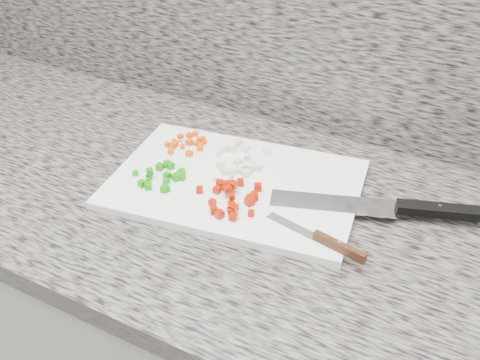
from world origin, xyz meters
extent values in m
cube|color=#6A655E|center=(0.00, 1.44, 0.88)|extent=(3.96, 0.64, 0.04)
cube|color=white|center=(-0.03, 1.47, 0.91)|extent=(0.48, 0.36, 0.01)
cube|color=#E04F04|center=(-0.20, 1.53, 0.92)|extent=(0.01, 0.01, 0.01)
cube|color=#E04F04|center=(-0.19, 1.51, 0.92)|extent=(0.01, 0.01, 0.01)
cube|color=#E04F04|center=(-0.19, 1.52, 0.92)|extent=(0.01, 0.01, 0.01)
cube|color=#E04F04|center=(-0.15, 1.50, 0.92)|extent=(0.01, 0.01, 0.01)
cube|color=#E04F04|center=(-0.15, 1.56, 0.92)|extent=(0.01, 0.01, 0.01)
cube|color=#E04F04|center=(-0.16, 1.56, 0.92)|extent=(0.02, 0.02, 0.01)
cube|color=#E04F04|center=(-0.18, 1.57, 0.92)|extent=(0.01, 0.01, 0.01)
cube|color=#E04F04|center=(-0.19, 1.51, 0.92)|extent=(0.01, 0.01, 0.01)
cube|color=#E04F04|center=(-0.16, 1.54, 0.92)|extent=(0.01, 0.01, 0.01)
cube|color=#E04F04|center=(-0.17, 1.54, 0.92)|extent=(0.01, 0.01, 0.01)
cube|color=#E04F04|center=(-0.14, 1.53, 0.92)|extent=(0.01, 0.01, 0.01)
cube|color=#E04F04|center=(-0.19, 1.50, 0.92)|extent=(0.01, 0.01, 0.01)
cube|color=#E04F04|center=(-0.20, 1.52, 0.92)|extent=(0.01, 0.01, 0.01)
cube|color=#E04F04|center=(-0.15, 1.54, 0.92)|extent=(0.01, 0.01, 0.01)
cube|color=#E04F04|center=(-0.19, 1.54, 0.93)|extent=(0.01, 0.01, 0.01)
cube|color=#E04F04|center=(-0.21, 1.51, 0.92)|extent=(0.01, 0.01, 0.01)
cube|color=#E04F04|center=(-0.18, 1.57, 0.92)|extent=(0.01, 0.01, 0.01)
cube|color=#E04F04|center=(-0.16, 1.56, 0.92)|extent=(0.01, 0.01, 0.01)
cube|color=#E04F04|center=(-0.18, 1.52, 0.92)|extent=(0.01, 0.01, 0.01)
cube|color=#E04F04|center=(-0.19, 1.49, 0.92)|extent=(0.01, 0.01, 0.01)
cube|color=#E04F04|center=(-0.19, 1.56, 0.92)|extent=(0.01, 0.01, 0.01)
cube|color=silver|center=(-0.09, 1.57, 0.92)|extent=(0.02, 0.02, 0.01)
cube|color=silver|center=(-0.02, 1.51, 0.92)|extent=(0.02, 0.02, 0.01)
cube|color=silver|center=(-0.06, 1.57, 0.92)|extent=(0.01, 0.01, 0.01)
cube|color=silver|center=(-0.02, 1.58, 0.92)|extent=(0.02, 0.02, 0.01)
cube|color=silver|center=(-0.10, 1.53, 0.92)|extent=(0.01, 0.01, 0.01)
cube|color=silver|center=(-0.05, 1.52, 0.92)|extent=(0.01, 0.01, 0.01)
cube|color=silver|center=(-0.04, 1.54, 0.92)|extent=(0.02, 0.02, 0.01)
cube|color=silver|center=(-0.04, 1.50, 0.92)|extent=(0.01, 0.01, 0.01)
cube|color=silver|center=(-0.08, 1.58, 0.92)|extent=(0.02, 0.02, 0.01)
cube|color=silver|center=(-0.08, 1.58, 0.92)|extent=(0.02, 0.02, 0.01)
cube|color=silver|center=(-0.08, 1.50, 0.92)|extent=(0.01, 0.01, 0.01)
cube|color=silver|center=(-0.10, 1.55, 0.92)|extent=(0.02, 0.02, 0.01)
cube|color=silver|center=(-0.08, 1.56, 0.92)|extent=(0.02, 0.02, 0.01)
cube|color=silver|center=(-0.05, 1.49, 0.92)|extent=(0.02, 0.02, 0.01)
cube|color=silver|center=(-0.03, 1.51, 0.92)|extent=(0.01, 0.01, 0.01)
cube|color=silver|center=(-0.03, 1.53, 0.92)|extent=(0.01, 0.01, 0.01)
cube|color=silver|center=(-0.01, 1.52, 0.92)|extent=(0.01, 0.01, 0.01)
cube|color=silver|center=(-0.02, 1.58, 0.92)|extent=(0.01, 0.01, 0.01)
cube|color=silver|center=(-0.01, 1.58, 0.92)|extent=(0.02, 0.02, 0.01)
cube|color=silver|center=(-0.09, 1.56, 0.92)|extent=(0.01, 0.01, 0.01)
cube|color=silver|center=(-0.02, 1.49, 0.92)|extent=(0.02, 0.02, 0.01)
cube|color=#16860C|center=(-0.17, 1.45, 0.92)|extent=(0.02, 0.02, 0.01)
cube|color=#16860C|center=(-0.17, 1.39, 0.92)|extent=(0.01, 0.01, 0.01)
cube|color=#16860C|center=(-0.13, 1.38, 0.92)|extent=(0.02, 0.02, 0.01)
cube|color=#16860C|center=(-0.17, 1.38, 0.92)|extent=(0.01, 0.01, 0.01)
cube|color=#16860C|center=(-0.17, 1.44, 0.92)|extent=(0.02, 0.02, 0.01)
cube|color=#16860C|center=(-0.16, 1.38, 0.92)|extent=(0.02, 0.02, 0.01)
cube|color=#16860C|center=(-0.13, 1.42, 0.92)|extent=(0.02, 0.02, 0.01)
cube|color=#16860C|center=(-0.17, 1.40, 0.93)|extent=(0.02, 0.02, 0.01)
cube|color=#16860C|center=(-0.16, 1.45, 0.92)|extent=(0.02, 0.02, 0.01)
cube|color=#16860C|center=(-0.20, 1.40, 0.92)|extent=(0.01, 0.01, 0.01)
cube|color=#16860C|center=(-0.13, 1.44, 0.92)|extent=(0.01, 0.01, 0.01)
cube|color=#16860C|center=(-0.17, 1.40, 0.92)|extent=(0.01, 0.01, 0.01)
cube|color=#16860C|center=(-0.12, 1.43, 0.92)|extent=(0.02, 0.02, 0.01)
cube|color=#16860C|center=(-0.12, 1.43, 0.92)|extent=(0.01, 0.01, 0.01)
cube|color=#16860C|center=(-0.12, 1.38, 0.92)|extent=(0.01, 0.01, 0.01)
cube|color=#16860C|center=(-0.13, 1.44, 0.92)|extent=(0.01, 0.01, 0.01)
cube|color=#16860C|center=(-0.14, 1.40, 0.92)|extent=(0.01, 0.01, 0.01)
cube|color=#16860C|center=(-0.15, 1.42, 0.92)|extent=(0.01, 0.01, 0.01)
cube|color=#9F1502|center=(0.00, 1.40, 0.92)|extent=(0.02, 0.02, 0.01)
cube|color=#9F1502|center=(-0.04, 1.44, 0.92)|extent=(0.02, 0.02, 0.01)
cube|color=#9F1502|center=(-0.03, 1.43, 0.92)|extent=(0.01, 0.01, 0.01)
cube|color=#9F1502|center=(-0.03, 1.39, 0.92)|extent=(0.01, 0.01, 0.01)
cube|color=#9F1502|center=(-0.03, 1.45, 0.92)|extent=(0.01, 0.01, 0.01)
cube|color=#9F1502|center=(0.03, 1.44, 0.92)|extent=(0.02, 0.02, 0.01)
cube|color=#9F1502|center=(-0.02, 1.37, 0.92)|extent=(0.02, 0.02, 0.01)
cube|color=#9F1502|center=(-0.05, 1.44, 0.92)|extent=(0.01, 0.01, 0.01)
cube|color=#9F1502|center=(-0.02, 1.44, 0.93)|extent=(0.01, 0.01, 0.01)
cube|color=#9F1502|center=(0.02, 1.37, 0.92)|extent=(0.01, 0.01, 0.01)
cube|color=#9F1502|center=(-0.05, 1.44, 0.92)|extent=(0.01, 0.01, 0.01)
cube|color=#9F1502|center=(0.02, 1.46, 0.92)|extent=(0.02, 0.02, 0.01)
cube|color=#9F1502|center=(-0.02, 1.44, 0.93)|extent=(0.01, 0.01, 0.01)
cube|color=#9F1502|center=(-0.04, 1.42, 0.92)|extent=(0.01, 0.01, 0.01)
cube|color=#9F1502|center=(0.00, 1.41, 0.93)|extent=(0.01, 0.01, 0.01)
cube|color=#9F1502|center=(0.02, 1.42, 0.92)|extent=(0.02, 0.02, 0.01)
cube|color=#9F1502|center=(0.02, 1.43, 0.92)|extent=(0.02, 0.02, 0.01)
cube|color=#9F1502|center=(0.00, 1.36, 0.92)|extent=(0.02, 0.02, 0.01)
cube|color=#9F1502|center=(-0.02, 1.46, 0.92)|extent=(0.02, 0.02, 0.01)
cube|color=#9F1502|center=(0.04, 1.39, 0.92)|extent=(0.01, 0.01, 0.01)
cube|color=#9F1502|center=(-0.07, 1.41, 0.92)|extent=(0.02, 0.02, 0.01)
cube|color=#9F1502|center=(0.01, 1.38, 0.92)|extent=(0.01, 0.01, 0.01)
cube|color=#9F1502|center=(-0.02, 1.37, 0.92)|extent=(0.02, 0.02, 0.01)
cube|color=#9F1502|center=(0.01, 1.39, 0.92)|extent=(0.01, 0.01, 0.01)
cube|color=#9F1502|center=(-0.02, 1.42, 0.93)|extent=(0.02, 0.02, 0.01)
cube|color=beige|center=(-0.06, 1.45, 0.92)|extent=(0.01, 0.01, 0.01)
cube|color=beige|center=(-0.03, 1.45, 0.92)|extent=(0.01, 0.01, 0.01)
cube|color=beige|center=(-0.04, 1.47, 0.92)|extent=(0.01, 0.01, 0.01)
cube|color=beige|center=(-0.07, 1.49, 0.92)|extent=(0.01, 0.01, 0.01)
cube|color=beige|center=(-0.05, 1.45, 0.92)|extent=(0.01, 0.01, 0.01)
cube|color=beige|center=(-0.05, 1.48, 0.92)|extent=(0.01, 0.01, 0.01)
cube|color=beige|center=(-0.03, 1.50, 0.92)|extent=(0.01, 0.01, 0.01)
cube|color=beige|center=(-0.06, 1.48, 0.92)|extent=(0.01, 0.01, 0.01)
cube|color=beige|center=(-0.04, 1.50, 0.92)|extent=(0.01, 0.01, 0.01)
cube|color=beige|center=(-0.05, 1.45, 0.92)|extent=(0.01, 0.01, 0.01)
cube|color=beige|center=(-0.03, 1.46, 0.92)|extent=(0.01, 0.01, 0.01)
cube|color=silver|center=(0.15, 1.49, 0.92)|extent=(0.22, 0.11, 0.00)
cube|color=black|center=(0.32, 1.54, 0.92)|extent=(0.14, 0.07, 0.02)
cylinder|color=silver|center=(0.32, 1.54, 0.93)|extent=(0.01, 0.01, 0.00)
cube|color=silver|center=(0.11, 1.40, 0.92)|extent=(0.09, 0.04, 0.00)
cube|color=#452411|center=(0.20, 1.38, 0.92)|extent=(0.09, 0.03, 0.02)
cylinder|color=silver|center=(0.20, 1.38, 0.93)|extent=(0.01, 0.01, 0.00)
camera|label=1|loc=(0.35, 0.77, 1.48)|focal=40.00mm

